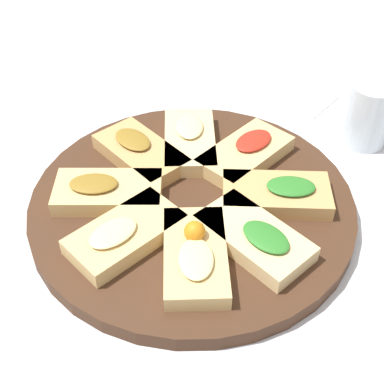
% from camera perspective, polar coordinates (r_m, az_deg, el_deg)
% --- Properties ---
extents(ground_plane, '(3.00, 3.00, 0.00)m').
position_cam_1_polar(ground_plane, '(0.73, -0.00, -1.96)').
color(ground_plane, silver).
extents(serving_board, '(0.44, 0.44, 0.02)m').
position_cam_1_polar(serving_board, '(0.73, -0.00, -1.32)').
color(serving_board, '#422819').
rests_on(serving_board, ground_plane).
extents(focaccia_slice_0, '(0.15, 0.10, 0.03)m').
position_cam_1_polar(focaccia_slice_0, '(0.66, 6.72, -4.83)').
color(focaccia_slice_0, '#E5C689').
rests_on(focaccia_slice_0, serving_board).
extents(focaccia_slice_1, '(0.14, 0.16, 0.03)m').
position_cam_1_polar(focaccia_slice_1, '(0.72, 9.09, -0.18)').
color(focaccia_slice_1, tan).
rests_on(focaccia_slice_1, serving_board).
extents(focaccia_slice_2, '(0.11, 0.16, 0.03)m').
position_cam_1_polar(focaccia_slice_2, '(0.78, 5.75, 4.14)').
color(focaccia_slice_2, '#DBB775').
rests_on(focaccia_slice_2, serving_board).
extents(focaccia_slice_3, '(0.16, 0.13, 0.03)m').
position_cam_1_polar(focaccia_slice_3, '(0.80, -0.24, 5.53)').
color(focaccia_slice_3, '#E5C689').
rests_on(focaccia_slice_3, serving_board).
extents(focaccia_slice_4, '(0.15, 0.10, 0.03)m').
position_cam_1_polar(focaccia_slice_4, '(0.78, -5.55, 4.25)').
color(focaccia_slice_4, tan).
rests_on(focaccia_slice_4, serving_board).
extents(focaccia_slice_5, '(0.13, 0.16, 0.03)m').
position_cam_1_polar(focaccia_slice_5, '(0.72, -9.06, 0.08)').
color(focaccia_slice_5, '#DBB775').
rests_on(focaccia_slice_5, serving_board).
extents(focaccia_slice_6, '(0.11, 0.16, 0.03)m').
position_cam_1_polar(focaccia_slice_6, '(0.66, -7.19, -4.46)').
color(focaccia_slice_6, '#DBB775').
rests_on(focaccia_slice_6, serving_board).
extents(focaccia_slice_7, '(0.16, 0.13, 0.04)m').
position_cam_1_polar(focaccia_slice_7, '(0.63, 0.35, -6.67)').
color(focaccia_slice_7, '#DBB775').
rests_on(focaccia_slice_7, serving_board).
extents(water_glass, '(0.07, 0.07, 0.10)m').
position_cam_1_polar(water_glass, '(0.87, 18.28, 7.88)').
color(water_glass, silver).
rests_on(water_glass, ground_plane).
extents(napkin_stack, '(0.13, 0.12, 0.00)m').
position_cam_1_polar(napkin_stack, '(0.98, 11.57, 9.89)').
color(napkin_stack, white).
rests_on(napkin_stack, ground_plane).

